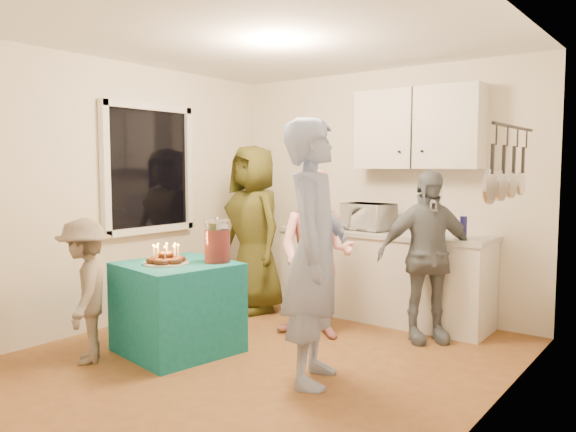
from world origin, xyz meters
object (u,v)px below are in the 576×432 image
Objects in this scene: woman_back_left at (253,229)px; woman_back_center at (316,254)px; woman_back_right at (426,256)px; counter at (382,277)px; microwave at (368,217)px; party_table at (178,307)px; child_near_left at (85,291)px; man_birthday at (315,252)px; punch_jar at (217,242)px.

woman_back_left reaches higher than woman_back_center.
woman_back_center is 0.99m from woman_back_right.
woman_back_left is 1.16× the size of woman_back_right.
counter is 4.36× the size of microwave.
child_near_left reaches higher than party_table.
counter is 0.64m from microwave.
woman_back_left reaches higher than child_near_left.
counter is at bearing 39.74° from woman_back_left.
party_table is at bearing 97.19° from child_near_left.
party_table is 1.44m from man_birthday.
microwave is at bearing 74.83° from punch_jar.
counter is 0.88m from woman_back_right.
child_near_left is at bearing -137.22° from woman_back_center.
woman_back_right is at bearing 44.74° from punch_jar.
party_table is (-0.89, -1.99, -0.05)m from counter.
man_birthday is 1.07× the size of woman_back_left.
microwave is at bearing 180.00° from counter.
microwave is 0.33× the size of woman_back_center.
woman_back_right reaches higher than party_table.
microwave is 0.43× the size of child_near_left.
microwave reaches higher than party_table.
microwave is 2.88m from child_near_left.
woman_back_center is (-0.60, 0.90, -0.18)m from man_birthday.
woman_back_right is at bearing 19.16° from woman_back_left.
microwave is 0.99m from woman_back_right.
punch_jar is (-0.48, -1.76, -0.12)m from microwave.
child_near_left is (-0.03, -2.05, -0.32)m from woman_back_left.
woman_back_left is at bearing 139.72° from woman_back_right.
woman_back_left reaches higher than counter.
microwave is 0.59× the size of party_table.
punch_jar is at bearing -133.08° from woman_back_center.
microwave is at bearing 75.30° from woman_back_center.
party_table is at bearing -103.85° from microwave.
punch_jar is 1.13m from child_near_left.
woman_back_left is at bearing 117.44° from punch_jar.
punch_jar is at bearing 61.75° from man_birthday.
microwave is 1.48× the size of punch_jar.
man_birthday is 1.65× the size of child_near_left.
woman_back_right is (1.32, 1.31, -0.16)m from punch_jar.
microwave is at bearing 108.39° from woman_back_right.
microwave reaches higher than counter.
punch_jar reaches higher than party_table.
counter is at bearing 65.17° from woman_back_center.
woman_back_right is (1.94, 0.11, -0.13)m from woman_back_left.
child_near_left is at bearing -175.90° from woman_back_right.
man_birthday is 1.10m from woman_back_center.
woman_back_right is 1.33× the size of child_near_left.
counter is 1.02m from woman_back_center.
child_near_left is (-1.12, -2.61, -0.47)m from microwave.
party_table is 0.65m from punch_jar.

